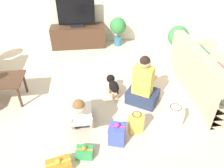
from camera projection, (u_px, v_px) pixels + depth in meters
name	position (u px, v px, depth m)	size (l,w,h in m)	color
ground_plane	(82.00, 101.00, 3.97)	(16.00, 16.00, 0.00)	beige
sofa_right	(209.00, 77.00, 4.06)	(0.93, 1.98, 0.85)	#C6B293
tv_console	(78.00, 36.00, 5.70)	(1.37, 0.46, 0.55)	#472D1E
tv	(76.00, 13.00, 5.35)	(0.91, 0.20, 0.74)	black
potted_plant_back_right	(118.00, 28.00, 5.64)	(0.42, 0.42, 0.75)	#336B84
potted_plant_corner_right	(178.00, 38.00, 5.02)	(0.48, 0.48, 0.80)	beige
person_kneeling	(81.00, 111.00, 3.27)	(0.35, 0.77, 0.75)	#23232D
person_sitting	(143.00, 87.00, 3.75)	(0.65, 0.62, 0.95)	#283351
dog	(113.00, 84.00, 4.01)	(0.23, 0.52, 0.34)	black
gift_box_a	(117.00, 134.00, 3.11)	(0.28, 0.26, 0.37)	#3D51BC
gift_box_b	(85.00, 152.00, 2.97)	(0.26, 0.21, 0.18)	#2D934C
gift_box_c	(59.00, 165.00, 2.80)	(0.35, 0.26, 0.19)	orange
gift_bag_a	(136.00, 123.00, 3.26)	(0.22, 0.15, 0.36)	#E5B74C
gift_bag_b	(174.00, 116.00, 3.41)	(0.31, 0.22, 0.35)	white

